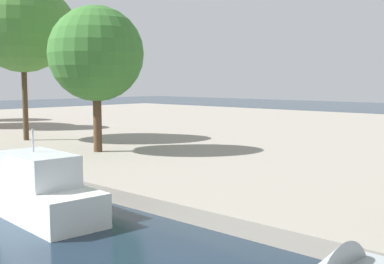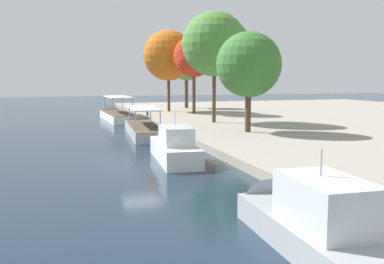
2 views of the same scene
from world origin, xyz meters
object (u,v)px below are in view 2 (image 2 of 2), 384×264
(tour_boat_0, at_px, (117,117))
(tree_4, at_px, (247,66))
(mooring_bollard_1, at_px, (147,113))
(motor_yacht_3, at_px, (307,222))
(tree_3, at_px, (188,65))
(tree_0, at_px, (194,56))
(tree_5, at_px, (171,56))
(motor_yacht_2, at_px, (173,149))
(tour_boat_1, at_px, (143,130))
(tree_2, at_px, (217,45))

(tour_boat_0, relative_size, tree_4, 1.41)
(tour_boat_0, relative_size, mooring_bollard_1, 19.24)
(motor_yacht_3, distance_m, tree_4, 27.25)
(tour_boat_0, bearing_deg, tree_3, -53.48)
(tour_boat_0, relative_size, tree_0, 1.20)
(tree_5, bearing_deg, tree_0, 17.23)
(motor_yacht_2, bearing_deg, tree_5, -9.94)
(tour_boat_1, relative_size, tree_3, 1.43)
(tour_boat_0, xyz_separation_m, motor_yacht_2, (30.33, 0.10, 0.33))
(tour_boat_1, height_order, mooring_bollard_1, tour_boat_1)
(tree_0, xyz_separation_m, tree_5, (-5.95, -1.84, 0.30))
(tree_0, bearing_deg, motor_yacht_3, -12.58)
(tour_boat_1, relative_size, mooring_bollard_1, 20.07)
(tree_5, bearing_deg, tour_boat_1, -21.77)
(motor_yacht_2, distance_m, tree_0, 32.27)
(tree_3, height_order, tree_5, tree_5)
(mooring_bollard_1, bearing_deg, tree_5, 144.85)
(tour_boat_0, distance_m, motor_yacht_2, 30.33)
(motor_yacht_2, bearing_deg, motor_yacht_3, -174.03)
(tour_boat_0, height_order, tree_5, tree_5)
(tree_0, distance_m, tree_4, 20.94)
(motor_yacht_2, height_order, tree_0, tree_0)
(tree_0, bearing_deg, tour_boat_0, -95.02)
(tour_boat_0, height_order, tree_0, tree_0)
(tour_boat_0, xyz_separation_m, motor_yacht_3, (46.78, 0.61, 0.33))
(tour_boat_0, relative_size, tree_5, 1.08)
(tree_0, height_order, tree_2, tree_2)
(tour_boat_1, distance_m, tree_2, 13.40)
(tree_2, xyz_separation_m, tree_4, (9.11, -0.40, -2.57))
(tour_boat_0, bearing_deg, tree_5, -63.80)
(motor_yacht_2, height_order, tree_5, tree_5)
(tree_2, relative_size, tree_4, 1.34)
(motor_yacht_3, bearing_deg, tree_2, -13.05)
(tour_boat_1, relative_size, tree_4, 1.47)
(mooring_bollard_1, distance_m, tree_0, 10.51)
(motor_yacht_2, bearing_deg, tree_4, -43.59)
(motor_yacht_3, bearing_deg, tour_boat_1, 2.21)
(tree_3, xyz_separation_m, tree_5, (6.06, -4.48, 1.18))
(motor_yacht_2, xyz_separation_m, tree_2, (-17.67, 9.83, 8.70))
(tree_3, relative_size, tree_4, 1.03)
(tour_boat_0, distance_m, mooring_bollard_1, 4.52)
(tree_0, bearing_deg, tour_boat_1, -34.22)
(tour_boat_0, xyz_separation_m, tree_0, (0.95, 10.83, 8.27))
(motor_yacht_3, height_order, tree_4, tree_4)
(tree_4, xyz_separation_m, tree_5, (-26.76, -0.54, 2.12))
(motor_yacht_3, xyz_separation_m, tree_2, (-34.12, 9.31, 8.70))
(motor_yacht_2, bearing_deg, tree_0, -15.89)
(tour_boat_1, relative_size, tree_0, 1.25)
(tree_3, xyz_separation_m, tree_4, (32.83, -3.95, -0.94))
(mooring_bollard_1, bearing_deg, tour_boat_1, -13.23)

